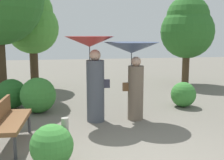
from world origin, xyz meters
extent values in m
cylinder|color=#474C56|center=(-0.49, 2.72, 0.74)|extent=(0.42, 0.42, 1.49)
sphere|color=tan|center=(-0.49, 2.72, 1.61)|extent=(0.27, 0.27, 0.27)
cylinder|color=#333338|center=(-0.62, 2.73, 1.39)|extent=(0.02, 0.02, 0.83)
cone|color=#B22D2D|center=(-0.62, 2.73, 1.92)|extent=(1.16, 1.16, 0.24)
cube|color=#333342|center=(-0.22, 2.71, 0.92)|extent=(0.14, 0.10, 0.20)
cylinder|color=#6B5B4C|center=(0.49, 2.69, 0.67)|extent=(0.38, 0.38, 1.34)
sphere|color=tan|center=(0.49, 2.69, 1.44)|extent=(0.24, 0.24, 0.24)
cylinder|color=#333338|center=(0.38, 2.70, 1.26)|extent=(0.02, 0.02, 0.77)
cone|color=#38476B|center=(0.38, 2.70, 1.78)|extent=(1.33, 1.33, 0.26)
cube|color=brown|center=(0.24, 2.70, 0.83)|extent=(0.14, 0.10, 0.20)
cylinder|color=#38383D|center=(-2.09, 0.85, 0.22)|extent=(0.06, 0.06, 0.44)
cylinder|color=#38383D|center=(-2.00, 2.19, 0.22)|extent=(0.06, 0.06, 0.44)
cylinder|color=#38383D|center=(-2.34, 2.21, 0.22)|extent=(0.06, 0.06, 0.44)
cube|color=brown|center=(-2.21, 1.53, 0.46)|extent=(0.53, 1.52, 0.08)
cylinder|color=#4C3823|center=(3.84, 7.08, 1.46)|extent=(0.29, 0.29, 2.93)
sphere|color=#2D6B28|center=(3.84, 7.08, 2.20)|extent=(2.18, 2.18, 2.18)
sphere|color=#2D6B28|center=(3.84, 7.08, 2.78)|extent=(1.75, 1.75, 1.75)
cylinder|color=#42301E|center=(-2.32, 7.26, 1.56)|extent=(0.31, 0.31, 3.12)
sphere|color=#4C9338|center=(-2.32, 7.26, 2.34)|extent=(1.97, 1.97, 1.97)
sphere|color=#4C9338|center=(-2.32, 7.26, 2.96)|extent=(1.57, 1.57, 1.57)
sphere|color=#387F33|center=(2.19, 3.63, 0.36)|extent=(0.73, 0.73, 0.73)
sphere|color=#387F33|center=(-1.47, 0.49, 0.35)|extent=(0.69, 0.69, 0.69)
sphere|color=#387F33|center=(-1.92, 3.74, 0.48)|extent=(0.95, 0.95, 0.95)
sphere|color=#235B23|center=(-2.71, 4.32, 0.42)|extent=(0.85, 0.85, 0.85)
cylinder|color=gray|center=(-1.25, 0.66, 0.37)|extent=(0.12, 0.12, 0.74)
camera|label=1|loc=(-1.27, -3.80, 2.09)|focal=44.70mm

